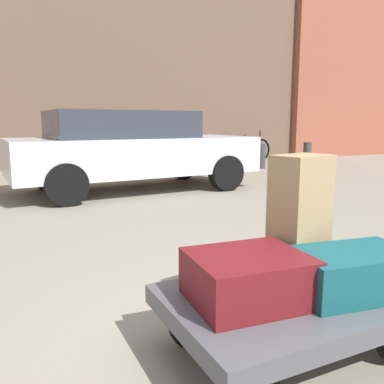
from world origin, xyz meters
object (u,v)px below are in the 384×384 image
suitcase_tan_rear_left (300,214)px  bicycle_leaning (249,150)px  bollard_corner (307,154)px  suitcase_teal_front_right (353,272)px  luggage_cart (292,305)px  bollard_kerb_near (176,160)px  bollard_kerb_mid (222,158)px  suitcase_maroon_center (248,278)px  parked_car (132,149)px  bollard_kerb_far (261,156)px

suitcase_tan_rear_left → bicycle_leaning: suitcase_tan_rear_left is taller
bollard_corner → suitcase_teal_front_right: bearing=-130.4°
luggage_cart → bollard_kerb_near: (2.56, 7.39, 0.06)m
bollard_kerb_mid → bollard_corner: bearing=0.0°
suitcase_teal_front_right → bollard_kerb_mid: bollard_kerb_mid is taller
bollard_kerb_mid → bollard_corner: 2.83m
suitcase_tan_rear_left → bollard_kerb_mid: suitcase_tan_rear_left is taller
suitcase_teal_front_right → bollard_kerb_mid: bearing=73.3°
suitcase_teal_front_right → bollard_kerb_mid: 8.33m
bicycle_leaning → bollard_kerb_mid: bearing=-139.8°
luggage_cart → suitcase_maroon_center: size_ratio=2.33×
suitcase_maroon_center → bollard_kerb_mid: (4.12, 7.37, -0.13)m
suitcase_teal_front_right → bollard_kerb_near: size_ratio=0.94×
bicycle_leaning → bollard_kerb_mid: size_ratio=2.62×
bollard_kerb_near → bollard_corner: bearing=0.0°
parked_car → bollard_kerb_far: size_ratio=6.57×
bollard_kerb_far → bollard_corner: (1.59, 0.00, 0.00)m
luggage_cart → suitcase_maroon_center: bearing=174.0°
bicycle_leaning → luggage_cart: bearing=-122.6°
bollard_kerb_far → parked_car: bearing=-155.4°
suitcase_teal_front_right → luggage_cart: bearing=163.8°
parked_car → bollard_corner: 6.16m
luggage_cart → bollard_corner: 9.96m
suitcase_teal_front_right → bollard_corner: size_ratio=0.94×
bollard_corner → bollard_kerb_mid: bearing=180.0°
suitcase_maroon_center → bollard_corner: 10.12m
suitcase_maroon_center → bicycle_leaning: size_ratio=0.32×
suitcase_maroon_center → bicycle_leaning: bicycle_leaning is taller
suitcase_teal_front_right → parked_car: bearing=92.9°
suitcase_tan_rear_left → bicycle_leaning: bearing=45.3°
suitcase_tan_rear_left → bollard_kerb_mid: size_ratio=1.04×
bicycle_leaning → parked_car: bearing=-144.1°
suitcase_teal_front_right → bollard_kerb_near: 7.86m
bollard_kerb_near → bollard_kerb_mid: size_ratio=1.00×
suitcase_maroon_center → bollard_kerb_mid: 8.44m
parked_car → bollard_kerb_mid: size_ratio=6.57×
luggage_cart → suitcase_tan_rear_left: size_ratio=1.88×
bollard_kerb_near → luggage_cart: bearing=-109.1°
bollard_kerb_mid → bollard_corner: same height
bollard_kerb_near → bollard_kerb_mid: same height
bollard_kerb_near → suitcase_maroon_center: bearing=-110.9°
luggage_cart → suitcase_tan_rear_left: 0.53m
luggage_cart → bollard_kerb_far: size_ratio=1.96×
bicycle_leaning → bollard_kerb_far: 1.76m
luggage_cart → suitcase_teal_front_right: size_ratio=2.07×
luggage_cart → bollard_kerb_mid: size_ratio=1.96×
luggage_cart → suitcase_tan_rear_left: (0.23, 0.24, 0.42)m
luggage_cart → parked_car: size_ratio=0.30×
suitcase_tan_rear_left → luggage_cart: bearing=-147.2°
bollard_corner → suitcase_maroon_center: bearing=-133.3°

